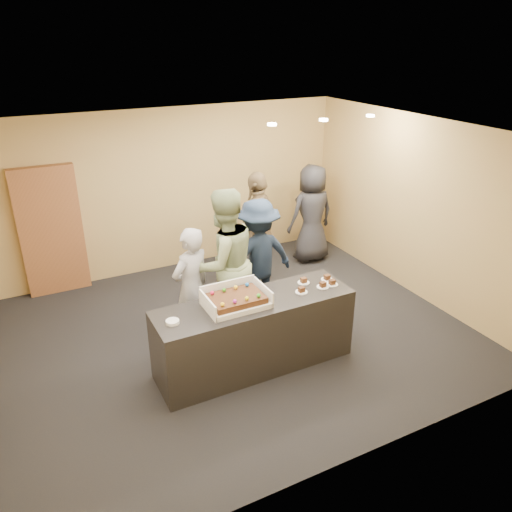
% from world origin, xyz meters
% --- Properties ---
extents(room, '(6.04, 6.00, 2.70)m').
position_xyz_m(room, '(0.00, 0.00, 1.35)').
color(room, black).
rests_on(room, ground).
extents(serving_counter, '(2.40, 0.71, 0.90)m').
position_xyz_m(serving_counter, '(-0.08, -0.74, 0.45)').
color(serving_counter, black).
rests_on(serving_counter, floor).
extents(storage_cabinet, '(0.91, 0.15, 2.00)m').
position_xyz_m(storage_cabinet, '(-1.95, 2.41, 1.00)').
color(storage_cabinet, brown).
rests_on(storage_cabinet, floor).
extents(cake_box, '(0.72, 0.50, 0.21)m').
position_xyz_m(cake_box, '(-0.31, -0.71, 0.95)').
color(cake_box, white).
rests_on(cake_box, serving_counter).
extents(sheet_cake, '(0.61, 0.42, 0.12)m').
position_xyz_m(sheet_cake, '(-0.31, -0.74, 1.00)').
color(sheet_cake, '#3D1B0E').
rests_on(sheet_cake, cake_box).
extents(plate_stack, '(0.15, 0.15, 0.04)m').
position_xyz_m(plate_stack, '(-1.09, -0.77, 0.92)').
color(plate_stack, white).
rests_on(plate_stack, serving_counter).
extents(slice_a, '(0.15, 0.15, 0.07)m').
position_xyz_m(slice_a, '(0.52, -0.80, 0.92)').
color(slice_a, white).
rests_on(slice_a, serving_counter).
extents(slice_b, '(0.15, 0.15, 0.07)m').
position_xyz_m(slice_b, '(0.68, -0.60, 0.92)').
color(slice_b, white).
rests_on(slice_b, serving_counter).
extents(slice_c, '(0.15, 0.15, 0.07)m').
position_xyz_m(slice_c, '(0.82, -0.81, 0.92)').
color(slice_c, white).
rests_on(slice_c, serving_counter).
extents(slice_d, '(0.15, 0.15, 0.07)m').
position_xyz_m(slice_d, '(0.98, -0.66, 0.92)').
color(slice_d, white).
rests_on(slice_d, serving_counter).
extents(slice_e, '(0.15, 0.15, 0.07)m').
position_xyz_m(slice_e, '(0.96, -0.80, 0.92)').
color(slice_e, white).
rests_on(slice_e, serving_counter).
extents(person_server_grey, '(0.69, 0.58, 1.61)m').
position_xyz_m(person_server_grey, '(-0.56, 0.08, 0.81)').
color(person_server_grey, '#A2A2A7').
rests_on(person_server_grey, floor).
extents(person_sage_man, '(1.09, 0.91, 2.01)m').
position_xyz_m(person_sage_man, '(-0.07, 0.17, 1.01)').
color(person_sage_man, gray).
rests_on(person_sage_man, floor).
extents(person_navy_man, '(1.11, 0.67, 1.69)m').
position_xyz_m(person_navy_man, '(0.59, 0.48, 0.84)').
color(person_navy_man, '#172338').
rests_on(person_navy_man, floor).
extents(person_brown_extra, '(1.07, 1.10, 1.86)m').
position_xyz_m(person_brown_extra, '(0.97, 1.23, 0.93)').
color(person_brown_extra, brown).
rests_on(person_brown_extra, floor).
extents(person_dark_suit, '(0.86, 0.57, 1.73)m').
position_xyz_m(person_dark_suit, '(2.23, 1.63, 0.87)').
color(person_dark_suit, '#26262B').
rests_on(person_dark_suit, floor).
extents(ceiling_spotlights, '(1.72, 0.12, 0.03)m').
position_xyz_m(ceiling_spotlights, '(1.60, 0.50, 2.67)').
color(ceiling_spotlights, '#FFEAC6').
rests_on(ceiling_spotlights, ceiling).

